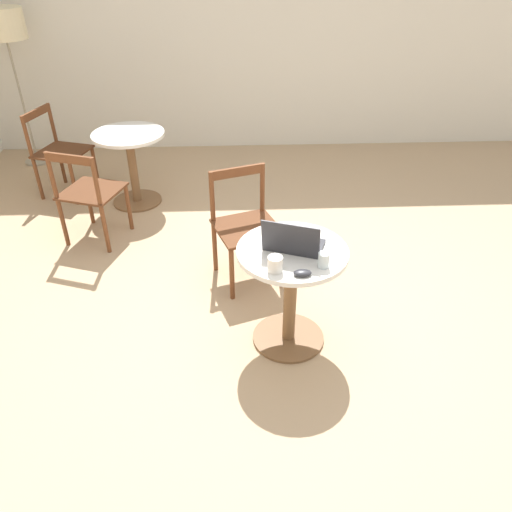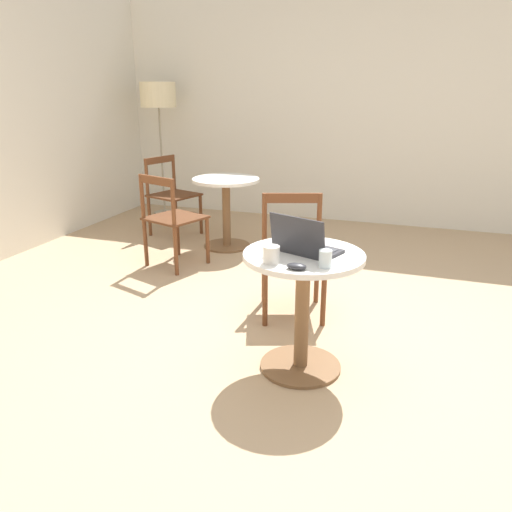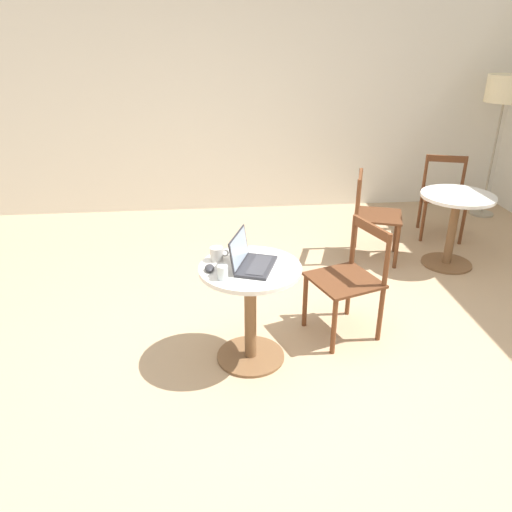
{
  "view_description": "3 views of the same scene",
  "coord_description": "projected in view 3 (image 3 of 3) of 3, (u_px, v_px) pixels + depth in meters",
  "views": [
    {
      "loc": [
        -2.73,
        0.38,
        2.3
      ],
      "look_at": [
        -0.2,
        0.26,
        0.61
      ],
      "focal_mm": 35.0,
      "sensor_mm": 36.0,
      "label": 1
    },
    {
      "loc": [
        -2.79,
        -0.54,
        1.56
      ],
      "look_at": [
        -0.05,
        0.41,
        0.57
      ],
      "focal_mm": 35.0,
      "sensor_mm": 36.0,
      "label": 2
    },
    {
      "loc": [
        -0.53,
        -2.8,
        2.11
      ],
      "look_at": [
        -0.21,
        0.37,
        0.63
      ],
      "focal_mm": 35.0,
      "sensor_mm": 36.0,
      "label": 3
    }
  ],
  "objects": [
    {
      "name": "ground_plane",
      "position": [
        292.0,
        359.0,
        3.47
      ],
      "size": [
        16.0,
        16.0,
        0.0
      ],
      "primitive_type": "plane",
      "color": "tan"
    },
    {
      "name": "wall_back",
      "position": [
        249.0,
        97.0,
        5.81
      ],
      "size": [
        9.4,
        0.06,
        2.7
      ],
      "color": "silver",
      "rests_on": "ground_plane"
    },
    {
      "name": "cafe_table_near",
      "position": [
        250.0,
        296.0,
        3.28
      ],
      "size": [
        0.66,
        0.66,
        0.71
      ],
      "color": "brown",
      "rests_on": "ground_plane"
    },
    {
      "name": "cafe_table_mid",
      "position": [
        454.0,
        217.0,
        4.64
      ],
      "size": [
        0.66,
        0.66,
        0.71
      ],
      "color": "brown",
      "rests_on": "ground_plane"
    },
    {
      "name": "chair_near_right",
      "position": [
        349.0,
        280.0,
        3.6
      ],
      "size": [
        0.57,
        0.57,
        0.84
      ],
      "color": "brown",
      "rests_on": "ground_plane"
    },
    {
      "name": "chair_mid_left",
      "position": [
        373.0,
        216.0,
        4.81
      ],
      "size": [
        0.57,
        0.57,
        0.84
      ],
      "color": "brown",
      "rests_on": "ground_plane"
    },
    {
      "name": "chair_mid_back",
      "position": [
        443.0,
        196.0,
        5.35
      ],
      "size": [
        0.56,
        0.56,
        0.84
      ],
      "color": "brown",
      "rests_on": "ground_plane"
    },
    {
      "name": "floor_lamp",
      "position": [
        506.0,
        93.0,
        5.52
      ],
      "size": [
        0.43,
        0.43,
        1.62
      ],
      "color": "#9E937F",
      "rests_on": "ground_plane"
    },
    {
      "name": "laptop",
      "position": [
        251.0,
        260.0,
        3.17
      ],
      "size": [
        0.34,
        0.4,
        0.22
      ],
      "color": "#2D2D33",
      "rests_on": "cafe_table_near"
    },
    {
      "name": "mouse",
      "position": [
        210.0,
        268.0,
        3.14
      ],
      "size": [
        0.06,
        0.1,
        0.03
      ],
      "color": "#2D2D33",
      "rests_on": "cafe_table_near"
    },
    {
      "name": "mug",
      "position": [
        217.0,
        254.0,
        3.26
      ],
      "size": [
        0.12,
        0.08,
        0.09
      ],
      "color": "silver",
      "rests_on": "cafe_table_near"
    },
    {
      "name": "drinking_glass",
      "position": [
        223.0,
        272.0,
        3.02
      ],
      "size": [
        0.07,
        0.07,
        0.09
      ],
      "color": "silver",
      "rests_on": "cafe_table_near"
    }
  ]
}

